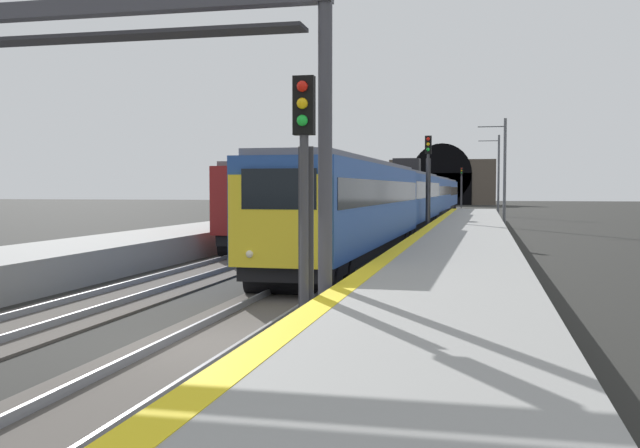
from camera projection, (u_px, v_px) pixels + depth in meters
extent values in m
plane|color=black|center=(208.00, 348.00, 13.33)|extent=(320.00, 320.00, 0.00)
cube|color=gray|center=(431.00, 330.00, 12.41)|extent=(112.00, 3.97, 1.03)
cube|color=yellow|center=(332.00, 296.00, 12.76)|extent=(112.00, 0.50, 0.01)
cube|color=#4C4742|center=(208.00, 346.00, 13.33)|extent=(160.00, 2.86, 0.06)
cube|color=gray|center=(172.00, 339.00, 13.48)|extent=(160.00, 0.07, 0.15)
cube|color=gray|center=(245.00, 343.00, 13.17)|extent=(160.00, 0.07, 0.15)
cube|color=gray|center=(24.00, 332.00, 14.16)|extent=(160.00, 0.07, 0.15)
cube|color=#264C99|center=(353.00, 204.00, 27.94)|extent=(19.56, 3.13, 2.89)
cube|color=black|center=(353.00, 192.00, 27.92)|extent=(18.78, 3.15, 0.85)
cube|color=slate|center=(353.00, 164.00, 27.87)|extent=(18.97, 2.70, 0.20)
cube|color=black|center=(353.00, 245.00, 28.02)|extent=(19.16, 2.79, 0.47)
cylinder|color=black|center=(293.00, 280.00, 19.77)|extent=(0.89, 2.63, 0.85)
cylinder|color=black|center=(309.00, 273.00, 21.51)|extent=(0.89, 2.63, 0.85)
cylinder|color=black|center=(379.00, 241.00, 34.56)|extent=(0.89, 2.63, 0.85)
cylinder|color=black|center=(385.00, 238.00, 36.31)|extent=(0.89, 2.63, 0.85)
cube|color=yellow|center=(279.00, 221.00, 18.44)|extent=(0.16, 2.73, 2.39)
cube|color=black|center=(279.00, 189.00, 18.35)|extent=(0.07, 1.99, 1.04)
sphere|color=#F2EACC|center=(308.00, 255.00, 18.24)|extent=(0.20, 0.20, 0.20)
sphere|color=#F2EACC|center=(250.00, 254.00, 18.61)|extent=(0.20, 0.20, 0.20)
cube|color=#264C99|center=(407.00, 197.00, 47.56)|extent=(19.56, 3.13, 2.89)
cube|color=black|center=(407.00, 190.00, 47.54)|extent=(18.78, 3.15, 1.00)
cube|color=slate|center=(407.00, 174.00, 47.49)|extent=(18.97, 2.70, 0.20)
cube|color=black|center=(406.00, 222.00, 47.64)|extent=(19.16, 2.79, 0.47)
cylinder|color=black|center=(388.00, 234.00, 39.47)|extent=(0.89, 2.63, 0.85)
cylinder|color=black|center=(393.00, 232.00, 41.22)|extent=(0.89, 2.63, 0.85)
cylinder|color=black|center=(417.00, 222.00, 54.10)|extent=(0.89, 2.63, 0.85)
cylinder|color=black|center=(419.00, 221.00, 55.85)|extent=(0.89, 2.63, 0.85)
cube|color=#264C99|center=(429.00, 195.00, 67.18)|extent=(19.56, 3.13, 2.89)
cube|color=black|center=(429.00, 191.00, 67.17)|extent=(18.78, 3.15, 0.81)
cube|color=slate|center=(429.00, 178.00, 67.11)|extent=(18.97, 2.70, 0.20)
cube|color=black|center=(429.00, 212.00, 67.27)|extent=(19.16, 2.79, 0.47)
cylinder|color=black|center=(419.00, 219.00, 58.86)|extent=(0.89, 2.63, 0.85)
cylinder|color=black|center=(422.00, 218.00, 60.61)|extent=(0.89, 2.63, 0.85)
cylinder|color=black|center=(435.00, 213.00, 73.95)|extent=(0.89, 2.63, 0.85)
cylinder|color=black|center=(436.00, 212.00, 75.70)|extent=(0.89, 2.63, 0.85)
cube|color=#264C99|center=(441.00, 193.00, 86.81)|extent=(19.56, 3.13, 2.89)
cube|color=black|center=(441.00, 191.00, 86.79)|extent=(18.78, 3.15, 0.94)
cube|color=slate|center=(441.00, 180.00, 86.73)|extent=(18.97, 2.70, 0.20)
cube|color=black|center=(441.00, 207.00, 86.89)|extent=(19.16, 2.79, 0.47)
cylinder|color=black|center=(435.00, 211.00, 78.52)|extent=(0.89, 2.63, 0.85)
cylinder|color=black|center=(437.00, 211.00, 80.27)|extent=(0.89, 2.63, 0.85)
cylinder|color=black|center=(445.00, 208.00, 93.53)|extent=(0.89, 2.63, 0.85)
cylinder|color=black|center=(446.00, 207.00, 95.28)|extent=(0.89, 2.63, 0.85)
cube|color=black|center=(407.00, 165.00, 47.46)|extent=(1.33, 1.73, 0.90)
cube|color=maroon|center=(304.00, 198.00, 39.10)|extent=(20.22, 2.93, 2.85)
cube|color=black|center=(304.00, 193.00, 39.09)|extent=(19.42, 2.96, 1.01)
cube|color=slate|center=(304.00, 169.00, 39.02)|extent=(19.61, 2.51, 0.20)
cube|color=black|center=(304.00, 228.00, 39.18)|extent=(19.82, 2.60, 0.53)
cylinder|color=black|center=(338.00, 225.00, 48.11)|extent=(0.98, 2.57, 0.96)
cylinder|color=black|center=(333.00, 227.00, 46.35)|extent=(0.98, 2.57, 0.96)
cylinder|color=black|center=(263.00, 244.00, 32.04)|extent=(0.98, 2.57, 0.96)
cylinder|color=black|center=(250.00, 247.00, 30.29)|extent=(0.98, 2.57, 0.96)
cube|color=#E5B20F|center=(341.00, 198.00, 48.97)|extent=(0.14, 2.67, 2.58)
cube|color=black|center=(341.00, 187.00, 48.98)|extent=(0.05, 1.95, 1.03)
sphere|color=#F2EACC|center=(330.00, 212.00, 49.25)|extent=(0.20, 0.20, 0.20)
sphere|color=#F2EACC|center=(352.00, 212.00, 48.90)|extent=(0.20, 0.20, 0.20)
cube|color=maroon|center=(365.00, 194.00, 59.47)|extent=(20.22, 2.93, 2.85)
cube|color=black|center=(365.00, 190.00, 59.45)|extent=(19.42, 2.96, 0.92)
cube|color=slate|center=(365.00, 176.00, 59.40)|extent=(19.61, 2.51, 0.20)
cube|color=black|center=(365.00, 214.00, 59.55)|extent=(19.82, 2.60, 0.53)
cylinder|color=black|center=(381.00, 214.00, 68.04)|extent=(0.98, 2.57, 0.96)
cylinder|color=black|center=(378.00, 215.00, 66.29)|extent=(0.98, 2.57, 0.96)
cylinder|color=black|center=(350.00, 222.00, 52.84)|extent=(0.98, 2.57, 0.96)
cylinder|color=black|center=(345.00, 223.00, 51.09)|extent=(0.98, 2.57, 0.96)
cube|color=maroon|center=(396.00, 193.00, 79.84)|extent=(20.22, 2.93, 2.85)
cube|color=black|center=(396.00, 190.00, 79.83)|extent=(19.42, 2.96, 0.83)
cube|color=slate|center=(396.00, 179.00, 79.77)|extent=(19.61, 2.51, 0.20)
cube|color=black|center=(395.00, 207.00, 79.92)|extent=(19.82, 2.60, 0.53)
cylinder|color=black|center=(405.00, 208.00, 88.66)|extent=(0.98, 2.57, 0.96)
cylinder|color=black|center=(403.00, 209.00, 86.91)|extent=(0.98, 2.57, 0.96)
cylinder|color=black|center=(386.00, 213.00, 72.97)|extent=(0.98, 2.57, 0.96)
cylinder|color=black|center=(384.00, 213.00, 71.22)|extent=(0.98, 2.57, 0.96)
cube|color=black|center=(365.00, 169.00, 59.37)|extent=(1.31, 1.68, 0.90)
cylinder|color=#38383D|center=(304.00, 244.00, 13.04)|extent=(0.16, 0.16, 3.89)
cube|color=black|center=(304.00, 106.00, 12.91)|extent=(0.20, 0.38, 1.05)
cube|color=#38383D|center=(306.00, 243.00, 13.17)|extent=(0.04, 0.28, 3.50)
sphere|color=red|center=(302.00, 86.00, 12.77)|extent=(0.20, 0.20, 0.20)
sphere|color=yellow|center=(302.00, 103.00, 12.79)|extent=(0.20, 0.20, 0.20)
sphere|color=green|center=(302.00, 120.00, 12.80)|extent=(0.20, 0.20, 0.20)
cylinder|color=#38383D|center=(428.00, 196.00, 42.02)|extent=(0.16, 0.16, 4.93)
cube|color=black|center=(428.00, 145.00, 41.87)|extent=(0.20, 0.38, 1.05)
cube|color=#38383D|center=(428.00, 196.00, 42.16)|extent=(0.04, 0.28, 4.44)
sphere|color=red|center=(428.00, 139.00, 41.73)|extent=(0.20, 0.20, 0.20)
sphere|color=yellow|center=(428.00, 144.00, 41.75)|extent=(0.20, 0.20, 0.20)
sphere|color=green|center=(428.00, 149.00, 41.76)|extent=(0.20, 0.20, 0.20)
cylinder|color=#38383D|center=(461.00, 191.00, 105.99)|extent=(0.16, 0.16, 4.95)
cube|color=black|center=(462.00, 171.00, 105.84)|extent=(0.20, 0.38, 1.05)
cube|color=#38383D|center=(461.00, 191.00, 106.12)|extent=(0.04, 0.28, 4.45)
sphere|color=red|center=(462.00, 169.00, 105.69)|extent=(0.20, 0.20, 0.20)
sphere|color=yellow|center=(462.00, 171.00, 105.71)|extent=(0.20, 0.20, 0.20)
sphere|color=green|center=(462.00, 173.00, 105.72)|extent=(0.20, 0.20, 0.20)
cylinder|color=#3F3F47|center=(325.00, 171.00, 14.22)|extent=(0.28, 0.28, 6.55)
cube|color=#3F3F47|center=(129.00, 5.00, 14.96)|extent=(0.36, 8.59, 0.35)
cube|color=#2D2D33|center=(130.00, 36.00, 14.99)|extent=(0.70, 7.48, 0.08)
cube|color=#51473D|center=(442.00, 182.00, 128.68)|extent=(2.41, 18.66, 8.02)
cube|color=black|center=(442.00, 189.00, 127.52)|extent=(0.12, 10.45, 5.62)
cylinder|color=black|center=(442.00, 173.00, 127.38)|extent=(0.12, 10.45, 10.45)
cylinder|color=#595B60|center=(499.00, 176.00, 75.50)|extent=(0.22, 0.22, 8.49)
cylinder|color=#595B60|center=(489.00, 141.00, 75.55)|extent=(0.08, 2.10, 0.08)
cylinder|color=#595B60|center=(505.00, 173.00, 53.70)|extent=(0.22, 0.22, 8.12)
cylinder|color=#595B60|center=(491.00, 127.00, 53.75)|extent=(0.08, 1.99, 0.08)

